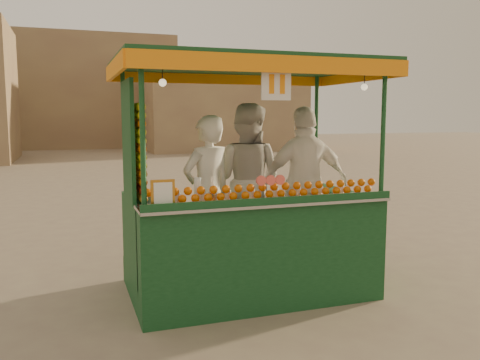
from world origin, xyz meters
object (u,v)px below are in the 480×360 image
object	(u,v)px
vendor_left	(208,193)
vendor_right	(305,183)
vendor_middle	(247,180)
juice_cart	(244,221)

from	to	relation	value
vendor_left	vendor_right	xyz separation A→B (m)	(1.20, 0.00, 0.05)
vendor_left	vendor_middle	bearing A→B (deg)	-169.53
vendor_left	vendor_right	bearing A→B (deg)	158.81
vendor_left	vendor_middle	world-z (taller)	vendor_middle
vendor_right	vendor_left	bearing A→B (deg)	4.79
juice_cart	vendor_right	xyz separation A→B (m)	(0.82, 0.14, 0.36)
juice_cart	vendor_left	distance (m)	0.51
vendor_right	vendor_middle	bearing A→B (deg)	-26.03
vendor_left	vendor_right	world-z (taller)	vendor_right
vendor_left	vendor_right	size ratio (longest dim) A/B	0.94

